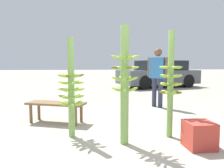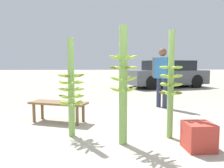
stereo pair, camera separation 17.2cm
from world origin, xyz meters
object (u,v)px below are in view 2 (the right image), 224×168
(market_bench, at_px, (58,105))
(vendor_person, at_px, (162,73))
(banana_stalk_left, at_px, (71,88))
(banana_stalk_right, at_px, (171,83))
(banana_stalk_center, at_px, (123,84))
(produce_crate, at_px, (199,136))
(parked_car, at_px, (166,74))

(market_bench, bearing_deg, vendor_person, 47.84)
(banana_stalk_left, height_order, banana_stalk_right, banana_stalk_right)
(banana_stalk_center, bearing_deg, produce_crate, -15.99)
(banana_stalk_center, bearing_deg, banana_stalk_right, 15.21)
(banana_stalk_center, relative_size, market_bench, 1.39)
(vendor_person, height_order, market_bench, vendor_person)
(banana_stalk_right, height_order, produce_crate, banana_stalk_right)
(banana_stalk_center, xyz_separation_m, parked_car, (3.20, 7.76, -0.24))
(vendor_person, bearing_deg, market_bench, -101.48)
(market_bench, bearing_deg, banana_stalk_left, -47.28)
(banana_stalk_right, height_order, parked_car, banana_stalk_right)
(produce_crate, bearing_deg, banana_stalk_left, 158.53)
(banana_stalk_center, bearing_deg, parked_car, 67.58)
(banana_stalk_left, height_order, banana_stalk_center, banana_stalk_center)
(banana_stalk_right, distance_m, vendor_person, 2.50)
(banana_stalk_center, bearing_deg, market_bench, 131.19)
(banana_stalk_center, bearing_deg, vendor_person, 62.02)
(banana_stalk_left, xyz_separation_m, banana_stalk_right, (1.58, -0.21, 0.09))
(banana_stalk_left, distance_m, market_bench, 1.07)
(banana_stalk_left, distance_m, parked_car, 8.35)
(banana_stalk_right, height_order, vendor_person, banana_stalk_right)
(vendor_person, relative_size, market_bench, 1.29)
(parked_car, bearing_deg, produce_crate, 150.68)
(banana_stalk_center, relative_size, banana_stalk_right, 1.01)
(market_bench, relative_size, parked_car, 0.29)
(banana_stalk_left, distance_m, vendor_person, 3.13)
(banana_stalk_left, xyz_separation_m, banana_stalk_center, (0.80, -0.42, 0.11))
(banana_stalk_left, distance_m, produce_crate, 2.05)
(vendor_person, bearing_deg, produce_crate, -45.95)
(banana_stalk_right, bearing_deg, market_bench, 150.25)
(market_bench, height_order, produce_crate, market_bench)
(banana_stalk_left, bearing_deg, market_bench, 111.97)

